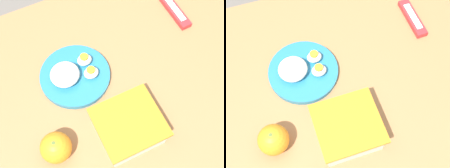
% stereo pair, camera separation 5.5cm
% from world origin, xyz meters
% --- Properties ---
extents(ground_plane, '(10.00, 10.00, 0.00)m').
position_xyz_m(ground_plane, '(0.00, 0.00, 0.00)').
color(ground_plane, '#66605B').
extents(table, '(1.27, 0.81, 0.74)m').
position_xyz_m(table, '(0.00, 0.00, 0.65)').
color(table, '#996B42').
rests_on(table, ground_plane).
extents(food_container, '(0.17, 0.16, 0.09)m').
position_xyz_m(food_container, '(-0.05, 0.15, 0.78)').
color(food_container, white).
rests_on(food_container, table).
extents(orange_fruit, '(0.08, 0.08, 0.08)m').
position_xyz_m(orange_fruit, '(0.15, 0.12, 0.78)').
color(orange_fruit, orange).
rests_on(orange_fruit, table).
extents(rice_plate, '(0.21, 0.21, 0.07)m').
position_xyz_m(rice_plate, '(0.02, -0.07, 0.76)').
color(rice_plate, teal).
rests_on(rice_plate, table).
extents(candy_bar, '(0.04, 0.16, 0.02)m').
position_xyz_m(candy_bar, '(-0.39, -0.16, 0.75)').
color(candy_bar, '#B7282D').
rests_on(candy_bar, table).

